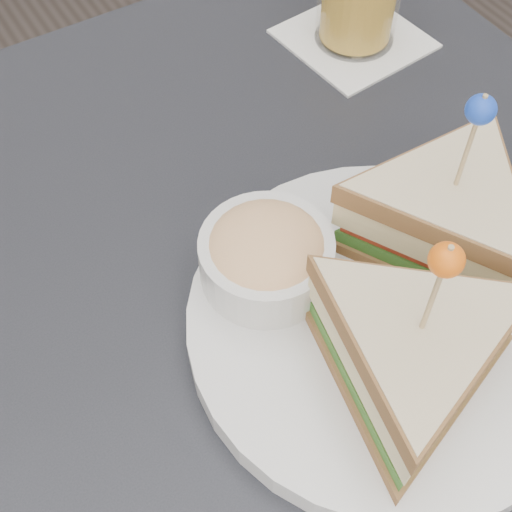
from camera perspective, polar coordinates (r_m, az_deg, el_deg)
The scene contains 2 objects.
table at distance 0.61m, azimuth -0.31°, elevation -8.08°, with size 0.80×0.80×0.75m.
plate_meal at distance 0.51m, azimuth 11.69°, elevation -2.57°, with size 0.36×0.35×0.17m.
Camera 1 is at (-0.15, -0.25, 1.21)m, focal length 50.00 mm.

